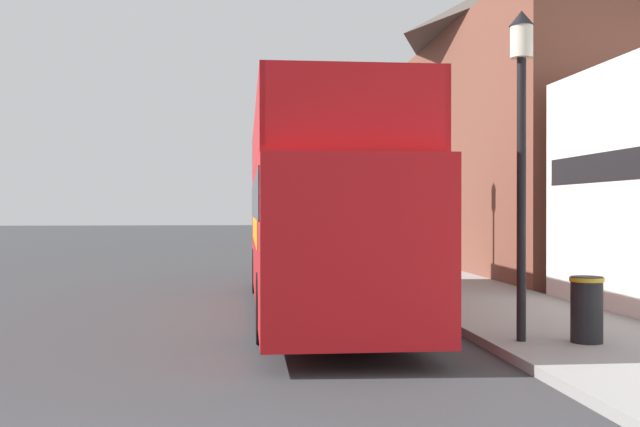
% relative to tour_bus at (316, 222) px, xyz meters
% --- Properties ---
extents(ground_plane, '(144.00, 144.00, 0.00)m').
position_rel_tour_bus_xyz_m(ground_plane, '(-3.31, 10.66, -1.76)').
color(ground_plane, '#333335').
extents(sidewalk, '(3.22, 108.00, 0.14)m').
position_rel_tour_bus_xyz_m(sidewalk, '(3.61, 7.66, -1.69)').
color(sidewalk, gray).
rests_on(sidewalk, ground_plane).
extents(brick_terrace_rear, '(6.00, 16.12, 10.24)m').
position_rel_tour_bus_xyz_m(brick_terrace_rear, '(8.22, 10.00, 3.36)').
color(brick_terrace_rear, brown).
rests_on(brick_terrace_rear, ground_plane).
extents(tour_bus, '(2.56, 11.41, 3.86)m').
position_rel_tour_bus_xyz_m(tour_bus, '(0.00, 0.00, 0.00)').
color(tour_bus, red).
rests_on(tour_bus, ground_plane).
extents(parked_car_ahead_of_bus, '(2.01, 4.65, 1.38)m').
position_rel_tour_bus_xyz_m(parked_car_ahead_of_bus, '(0.83, 7.57, -1.11)').
color(parked_car_ahead_of_bus, maroon).
rests_on(parked_car_ahead_of_bus, ground_plane).
extents(lamp_post_nearest, '(0.35, 0.35, 4.69)m').
position_rel_tour_bus_xyz_m(lamp_post_nearest, '(2.46, -4.40, 1.61)').
color(lamp_post_nearest, black).
rests_on(lamp_post_nearest, sidewalk).
extents(lamp_post_second, '(0.35, 0.35, 4.72)m').
position_rel_tour_bus_xyz_m(lamp_post_second, '(2.66, 4.79, 1.64)').
color(lamp_post_second, black).
rests_on(lamp_post_second, sidewalk).
extents(lamp_post_third, '(0.35, 0.35, 5.18)m').
position_rel_tour_bus_xyz_m(lamp_post_third, '(2.43, 13.97, 1.91)').
color(lamp_post_third, black).
rests_on(lamp_post_third, sidewalk).
extents(litter_bin, '(0.48, 0.48, 0.93)m').
position_rel_tour_bus_xyz_m(litter_bin, '(3.33, -4.61, -1.13)').
color(litter_bin, black).
rests_on(litter_bin, sidewalk).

